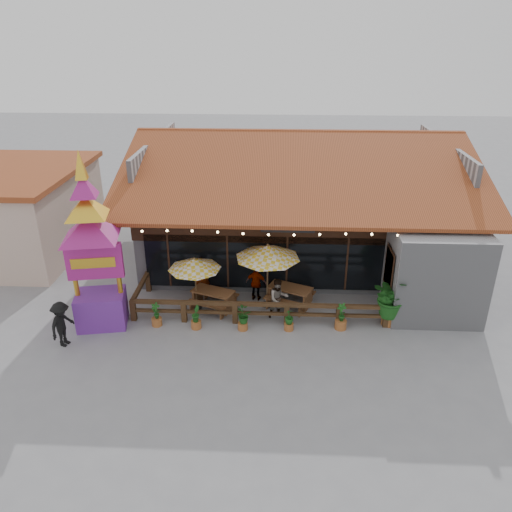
# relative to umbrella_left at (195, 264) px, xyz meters

# --- Properties ---
(ground) EXTENTS (100.00, 100.00, 0.00)m
(ground) POSITION_rel_umbrella_left_xyz_m (4.18, -0.56, -1.99)
(ground) COLOR gray
(ground) RESTS_ON ground
(restaurant_building) EXTENTS (15.50, 14.73, 6.09)m
(restaurant_building) POSITION_rel_umbrella_left_xyz_m (4.44, 6.05, 0.22)
(restaurant_building) COLOR #9E9EA3
(restaurant_building) RESTS_ON ground
(patio_railing) EXTENTS (10.00, 2.60, 0.92)m
(patio_railing) POSITION_rel_umbrella_left_xyz_m (1.92, -0.83, -1.37)
(patio_railing) COLOR #4D311B
(patio_railing) RESTS_ON ground
(umbrella_left) EXTENTS (2.57, 2.57, 2.28)m
(umbrella_left) POSITION_rel_umbrella_left_xyz_m (0.00, 0.00, 0.00)
(umbrella_left) COLOR brown
(umbrella_left) RESTS_ON ground
(umbrella_right) EXTENTS (3.15, 3.15, 2.79)m
(umbrella_right) POSITION_rel_umbrella_left_xyz_m (2.89, 0.32, 0.44)
(umbrella_right) COLOR brown
(umbrella_right) RESTS_ON ground
(picnic_table_left) EXTENTS (2.09, 1.96, 0.81)m
(picnic_table_left) POSITION_rel_umbrella_left_xyz_m (0.69, 0.00, -1.44)
(picnic_table_left) COLOR brown
(picnic_table_left) RESTS_ON ground
(picnic_table_right) EXTENTS (2.21, 2.09, 0.84)m
(picnic_table_right) POSITION_rel_umbrella_left_xyz_m (3.82, 0.39, -1.42)
(picnic_table_right) COLOR brown
(picnic_table_right) RESTS_ON ground
(thai_sign_tower) EXTENTS (3.16, 3.16, 7.34)m
(thai_sign_tower) POSITION_rel_umbrella_left_xyz_m (-3.43, -1.42, 1.89)
(thai_sign_tower) COLOR #6A2997
(thai_sign_tower) RESTS_ON ground
(tropical_plant) EXTENTS (1.89, 1.81, 2.04)m
(tropical_plant) POSITION_rel_umbrella_left_xyz_m (7.63, -0.90, -0.82)
(tropical_plant) COLOR #985629
(tropical_plant) RESTS_ON ground
(diner_a) EXTENTS (0.68, 0.47, 1.80)m
(diner_a) POSITION_rel_umbrella_left_xyz_m (0.09, 1.03, -1.09)
(diner_a) COLOR #361E11
(diner_a) RESTS_ON ground
(diner_b) EXTENTS (0.96, 0.86, 1.65)m
(diner_b) POSITION_rel_umbrella_left_xyz_m (3.35, -0.53, -1.16)
(diner_b) COLOR #361E11
(diner_b) RESTS_ON ground
(diner_c) EXTENTS (0.98, 0.60, 1.56)m
(diner_c) POSITION_rel_umbrella_left_xyz_m (2.42, 0.80, -1.20)
(diner_c) COLOR #361E11
(diner_c) RESTS_ON ground
(pedestrian) EXTENTS (0.91, 1.25, 1.75)m
(pedestrian) POSITION_rel_umbrella_left_xyz_m (-4.37, -2.84, -1.11)
(pedestrian) COLOR black
(pedestrian) RESTS_ON ground
(planter_a) EXTENTS (0.40, 0.40, 0.98)m
(planter_a) POSITION_rel_umbrella_left_xyz_m (-1.34, -1.40, -1.57)
(planter_a) COLOR #985629
(planter_a) RESTS_ON ground
(planter_b) EXTENTS (0.39, 0.39, 0.97)m
(planter_b) POSITION_rel_umbrella_left_xyz_m (0.21, -1.52, -1.55)
(planter_b) COLOR #985629
(planter_b) RESTS_ON ground
(planter_c) EXTENTS (0.74, 0.72, 0.93)m
(planter_c) POSITION_rel_umbrella_left_xyz_m (2.01, -1.54, -1.46)
(planter_c) COLOR #985629
(planter_c) RESTS_ON ground
(planter_d) EXTENTS (0.45, 0.45, 0.88)m
(planter_d) POSITION_rel_umbrella_left_xyz_m (3.76, -1.48, -1.56)
(planter_d) COLOR #985629
(planter_d) RESTS_ON ground
(planter_e) EXTENTS (0.46, 0.46, 1.10)m
(planter_e) POSITION_rel_umbrella_left_xyz_m (5.74, -1.29, -1.52)
(planter_e) COLOR #985629
(planter_e) RESTS_ON ground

